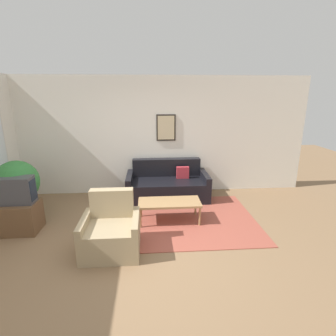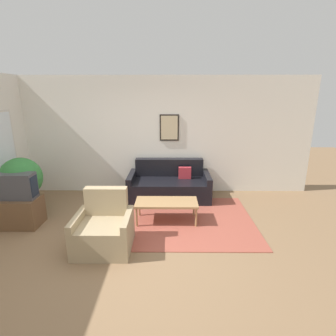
{
  "view_description": "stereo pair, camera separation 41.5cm",
  "coord_description": "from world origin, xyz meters",
  "px_view_note": "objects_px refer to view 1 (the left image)",
  "views": [
    {
      "loc": [
        0.29,
        -3.51,
        2.3
      ],
      "look_at": [
        0.66,
        1.58,
        0.85
      ],
      "focal_mm": 28.0,
      "sensor_mm": 36.0,
      "label": 1
    },
    {
      "loc": [
        0.7,
        -3.53,
        2.3
      ],
      "look_at": [
        0.66,
        1.58,
        0.85
      ],
      "focal_mm": 28.0,
      "sensor_mm": 36.0,
      "label": 2
    }
  ],
  "objects_px": {
    "tv": "(12,190)",
    "potted_plant_tall": "(17,183)",
    "couch": "(167,185)",
    "armchair": "(111,232)",
    "coffee_table": "(169,203)"
  },
  "relations": [
    {
      "from": "tv",
      "to": "potted_plant_tall",
      "type": "relative_size",
      "value": 0.59
    },
    {
      "from": "couch",
      "to": "tv",
      "type": "height_order",
      "value": "tv"
    },
    {
      "from": "armchair",
      "to": "tv",
      "type": "bearing_deg",
      "value": 146.76
    },
    {
      "from": "coffee_table",
      "to": "armchair",
      "type": "relative_size",
      "value": 1.28
    },
    {
      "from": "coffee_table",
      "to": "tv",
      "type": "bearing_deg",
      "value": -176.26
    },
    {
      "from": "armchair",
      "to": "potted_plant_tall",
      "type": "bearing_deg",
      "value": 138.68
    },
    {
      "from": "coffee_table",
      "to": "tv",
      "type": "xyz_separation_m",
      "value": [
        -2.64,
        -0.17,
        0.39
      ]
    },
    {
      "from": "couch",
      "to": "potted_plant_tall",
      "type": "xyz_separation_m",
      "value": [
        -2.77,
        -0.99,
        0.48
      ]
    },
    {
      "from": "couch",
      "to": "potted_plant_tall",
      "type": "distance_m",
      "value": 2.98
    },
    {
      "from": "coffee_table",
      "to": "armchair",
      "type": "xyz_separation_m",
      "value": [
        -0.95,
        -0.86,
        -0.07
      ]
    },
    {
      "from": "couch",
      "to": "coffee_table",
      "type": "distance_m",
      "value": 1.17
    },
    {
      "from": "coffee_table",
      "to": "tv",
      "type": "distance_m",
      "value": 2.68
    },
    {
      "from": "couch",
      "to": "armchair",
      "type": "bearing_deg",
      "value": -116.13
    },
    {
      "from": "coffee_table",
      "to": "potted_plant_tall",
      "type": "relative_size",
      "value": 0.97
    },
    {
      "from": "coffee_table",
      "to": "couch",
      "type": "bearing_deg",
      "value": 87.62
    }
  ]
}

